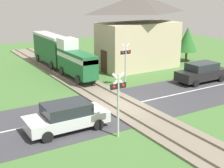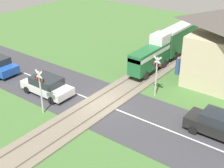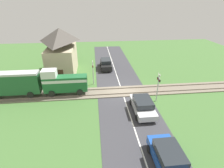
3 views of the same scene
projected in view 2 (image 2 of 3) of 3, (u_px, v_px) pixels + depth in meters
The scene contains 9 objects.
ground_plane at pixel (102, 104), 24.25m from camera, with size 60.00×60.00×0.00m, color #426B33.
road_surface at pixel (102, 104), 24.25m from camera, with size 48.00×6.40×0.02m.
track_bed at pixel (102, 103), 24.22m from camera, with size 2.80×48.00×0.24m.
train at pixel (168, 45), 30.85m from camera, with size 1.58×11.84×3.18m.
car_near_crossing at pixel (47, 85), 25.32m from camera, with size 4.47×2.07×1.52m.
car_far_side at pixel (221, 125), 20.17m from camera, with size 4.55×1.90×1.64m.
crossing_signal_west_approach at pixel (40, 86), 22.08m from camera, with size 0.90×0.18×3.48m.
crossing_signal_east_approach at pixel (157, 71), 24.41m from camera, with size 0.90×0.18×3.48m.
pedestrian_by_station at pixel (178, 66), 28.76m from camera, with size 0.42×0.42×1.71m.
Camera 2 is at (13.27, -16.18, 12.38)m, focal length 50.00 mm.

